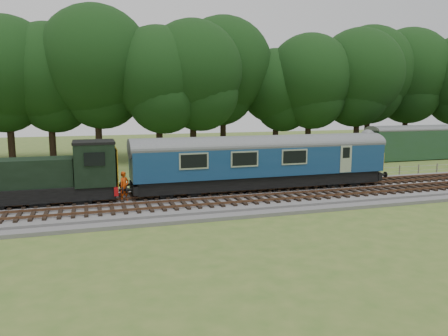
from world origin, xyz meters
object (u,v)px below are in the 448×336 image
object	(u,v)px
worker	(124,186)
parked_coach	(427,140)
shunter_loco	(48,177)
dmu_railcar	(262,158)

from	to	relation	value
worker	parked_coach	bearing A→B (deg)	-14.28
shunter_loco	dmu_railcar	bearing A→B (deg)	-0.00
worker	parked_coach	distance (m)	36.77
shunter_loco	worker	bearing A→B (deg)	-9.88
dmu_railcar	parked_coach	size ratio (longest dim) A/B	1.23
shunter_loco	worker	distance (m)	4.55
shunter_loco	parked_coach	xyz separation A→B (m)	(38.88, 12.06, 0.13)
dmu_railcar	worker	distance (m)	9.63
shunter_loco	parked_coach	world-z (taller)	shunter_loco
worker	dmu_railcar	bearing A→B (deg)	-30.06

